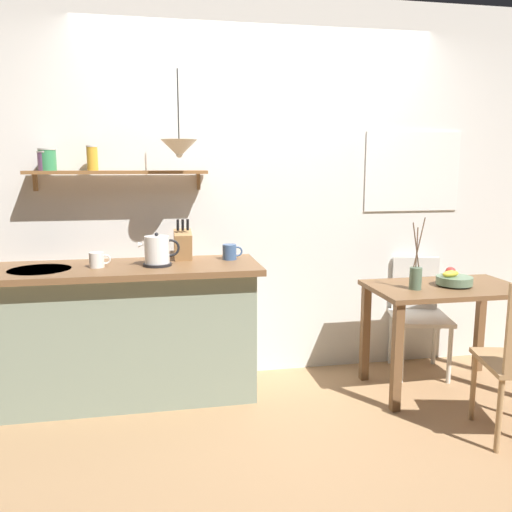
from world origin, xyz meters
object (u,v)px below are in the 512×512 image
object	(u,v)px
dining_table	(444,304)
knife_block	(183,244)
twig_vase	(416,277)
fruit_bowl	(454,279)
dining_chair_far	(418,309)
coffee_mug_by_sink	(97,260)
pendant_lamp	(179,148)
electric_kettle	(157,251)
coffee_mug_spare	(230,252)

from	to	relation	value
dining_table	knife_block	world-z (taller)	knife_block
dining_table	twig_vase	world-z (taller)	twig_vase
fruit_bowl	dining_chair_far	bearing A→B (deg)	96.74
knife_block	twig_vase	bearing A→B (deg)	-16.49
twig_vase	coffee_mug_by_sink	xyz separation A→B (m)	(-2.04, 0.28, 0.13)
twig_vase	pendant_lamp	bearing A→B (deg)	169.61
twig_vase	coffee_mug_by_sink	size ratio (longest dim) A/B	3.56
electric_kettle	coffee_mug_by_sink	world-z (taller)	electric_kettle
electric_kettle	knife_block	world-z (taller)	knife_block
fruit_bowl	coffee_mug_spare	distance (m)	1.53
electric_kettle	coffee_mug_by_sink	size ratio (longest dim) A/B	1.97
fruit_bowl	pendant_lamp	bearing A→B (deg)	172.58
dining_table	electric_kettle	xyz separation A→B (m)	(-1.91, 0.21, 0.39)
dining_chair_far	coffee_mug_spare	xyz separation A→B (m)	(-1.43, -0.02, 0.48)
dining_table	electric_kettle	size ratio (longest dim) A/B	3.88
coffee_mug_by_sink	dining_chair_far	bearing A→B (deg)	3.41
twig_vase	dining_table	bearing A→B (deg)	11.21
twig_vase	knife_block	bearing A→B (deg)	163.51
dining_table	twig_vase	size ratio (longest dim) A/B	2.15
twig_vase	pendant_lamp	distance (m)	1.74
dining_table	pendant_lamp	size ratio (longest dim) A/B	1.89
fruit_bowl	electric_kettle	world-z (taller)	electric_kettle
dining_table	pendant_lamp	bearing A→B (deg)	172.64
knife_block	fruit_bowl	bearing A→B (deg)	-12.60
pendant_lamp	dining_table	bearing A→B (deg)	-7.36
dining_table	pendant_lamp	distance (m)	2.06
coffee_mug_by_sink	pendant_lamp	xyz separation A→B (m)	(0.53, -0.00, 0.69)
fruit_bowl	knife_block	xyz separation A→B (m)	(-1.79, 0.40, 0.23)
dining_chair_far	pendant_lamp	size ratio (longest dim) A/B	1.58
dining_table	electric_kettle	world-z (taller)	electric_kettle
fruit_bowl	twig_vase	distance (m)	0.31
dining_table	coffee_mug_by_sink	distance (m)	2.33
dining_table	knife_block	xyz separation A→B (m)	(-1.74, 0.39, 0.41)
fruit_bowl	electric_kettle	size ratio (longest dim) A/B	0.91
dining_table	coffee_mug_by_sink	size ratio (longest dim) A/B	7.63
dining_chair_far	electric_kettle	bearing A→B (deg)	-175.34
fruit_bowl	pendant_lamp	xyz separation A→B (m)	(-1.81, 0.24, 0.86)
dining_table	coffee_mug_spare	xyz separation A→B (m)	(-1.42, 0.35, 0.35)
fruit_bowl	pendant_lamp	size ratio (longest dim) A/B	0.44
electric_kettle	coffee_mug_spare	size ratio (longest dim) A/B	1.89
twig_vase	coffee_mug_spare	bearing A→B (deg)	161.30
twig_vase	knife_block	world-z (taller)	twig_vase
dining_chair_far	knife_block	world-z (taller)	knife_block
twig_vase	electric_kettle	xyz separation A→B (m)	(-1.66, 0.26, 0.18)
dining_chair_far	coffee_mug_by_sink	distance (m)	2.35
knife_block	coffee_mug_spare	world-z (taller)	knife_block
dining_chair_far	pendant_lamp	xyz separation A→B (m)	(-1.76, -0.14, 1.17)
fruit_bowl	coffee_mug_by_sink	distance (m)	2.36
fruit_bowl	pendant_lamp	distance (m)	2.02
electric_kettle	pendant_lamp	xyz separation A→B (m)	(0.15, 0.02, 0.65)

